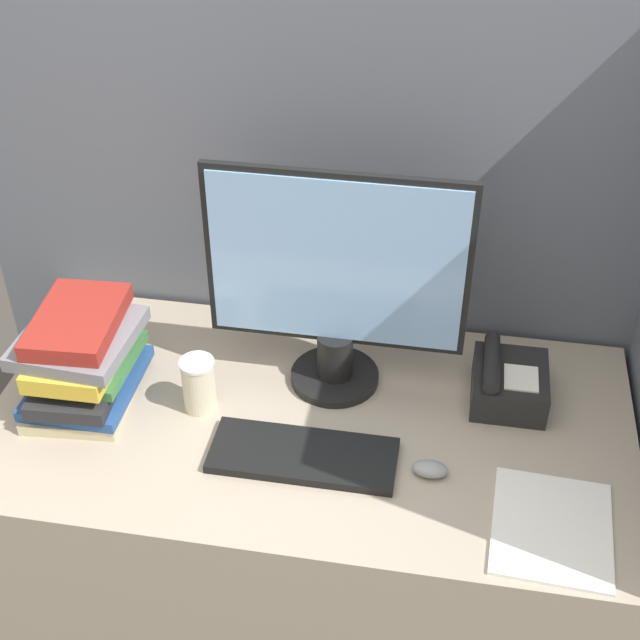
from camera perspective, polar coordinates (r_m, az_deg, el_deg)
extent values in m
cube|color=slate|center=(2.25, 1.21, 2.85)|extent=(1.83, 0.04, 1.70)
cube|color=tan|center=(2.27, -0.61, -13.14)|extent=(1.43, 0.76, 0.74)
cylinder|color=black|center=(2.09, 0.95, -3.62)|extent=(0.21, 0.21, 0.02)
cylinder|color=black|center=(2.05, 0.97, -2.24)|extent=(0.08, 0.08, 0.11)
cube|color=black|center=(1.90, 1.07, 3.78)|extent=(0.58, 0.02, 0.42)
cube|color=#8CB7E5|center=(1.90, 1.03, 3.63)|extent=(0.55, 0.01, 0.40)
cube|color=black|center=(1.90, -1.07, -8.66)|extent=(0.39, 0.15, 0.02)
ellipsoid|color=gray|center=(1.88, 7.07, -9.44)|extent=(0.07, 0.05, 0.03)
cylinder|color=beige|center=(2.00, -7.75, -4.21)|extent=(0.07, 0.07, 0.12)
cylinder|color=white|center=(1.96, -7.91, -2.74)|extent=(0.08, 0.08, 0.01)
cube|color=#C6B78C|center=(2.12, -14.78, -4.38)|extent=(0.24, 0.30, 0.03)
cube|color=#264C8C|center=(2.10, -14.67, -3.87)|extent=(0.22, 0.28, 0.03)
cube|color=#262628|center=(2.07, -14.85, -3.33)|extent=(0.19, 0.30, 0.03)
cube|color=#38723F|center=(2.07, -14.72, -2.44)|extent=(0.22, 0.23, 0.03)
cube|color=gold|center=(2.04, -14.96, -1.83)|extent=(0.18, 0.29, 0.04)
cube|color=slate|center=(2.02, -15.22, -1.10)|extent=(0.25, 0.26, 0.03)
cube|color=maroon|center=(2.00, -15.28, -0.08)|extent=(0.19, 0.27, 0.04)
cube|color=black|center=(2.07, 12.02, -4.06)|extent=(0.17, 0.19, 0.08)
cube|color=white|center=(2.02, 12.76, -3.65)|extent=(0.08, 0.09, 0.00)
cylinder|color=black|center=(2.03, 10.94, -2.68)|extent=(0.04, 0.18, 0.04)
cube|color=white|center=(1.84, 14.61, -12.75)|extent=(0.24, 0.28, 0.01)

